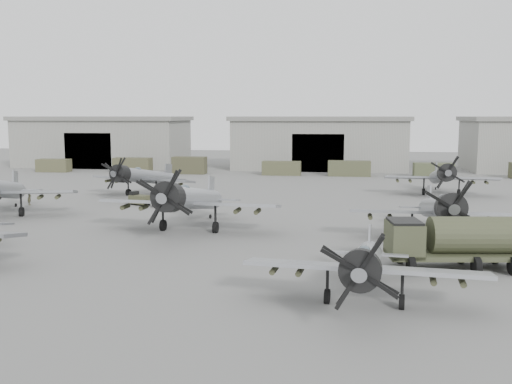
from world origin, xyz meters
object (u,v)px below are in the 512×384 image
Objects in this scene: aircraft_far_1 at (442,175)px; ground_crew at (29,197)px; aircraft_mid_1 at (188,199)px; aircraft_near_1 at (365,263)px; aircraft_far_0 at (141,176)px; aircraft_mid_2 at (441,209)px; fuel_tanker at (455,239)px; tug_trailer at (151,201)px.

aircraft_far_1 is 8.08× the size of ground_crew.
aircraft_mid_1 is at bearing -137.10° from ground_crew.
aircraft_far_1 is (10.32, 39.03, 0.21)m from aircraft_near_1.
aircraft_far_0 is at bearing 129.47° from aircraft_near_1.
aircraft_mid_2 is (6.00, 15.01, 0.25)m from aircraft_near_1.
aircraft_mid_2 reaches higher than aircraft_far_0.
aircraft_far_0 is (-28.49, 18.72, -0.09)m from aircraft_mid_2.
aircraft_near_1 is at bearing -47.56° from aircraft_mid_1.
aircraft_far_0 is at bearing 129.57° from fuel_tanker.
ground_crew is at bearing -160.15° from aircraft_far_1.
tug_trailer is (-19.36, 27.43, -1.55)m from aircraft_near_1.
ground_crew is at bearing 145.84° from aircraft_near_1.
fuel_tanker is 1.22× the size of tug_trailer.
aircraft_mid_2 is at bearing -17.38° from aircraft_far_0.
aircraft_near_1 is at bearing -133.60° from fuel_tanker.
aircraft_mid_2 is 34.09m from aircraft_far_0.
aircraft_far_0 reaches higher than aircraft_near_1.
aircraft_far_1 reaches higher than fuel_tanker.
aircraft_far_0 is at bearing 122.95° from aircraft_mid_1.
aircraft_near_1 reaches higher than fuel_tanker.
aircraft_mid_2 is at bearing 1.91° from aircraft_mid_1.
fuel_tanker is at bearing -95.68° from aircraft_far_1.
aircraft_far_0 reaches higher than tug_trailer.
aircraft_mid_1 is at bearing 179.01° from aircraft_mid_2.
aircraft_mid_2 reaches higher than ground_crew.
aircraft_near_1 is 7.38× the size of ground_crew.
tug_trailer is 4.37× the size of ground_crew.
aircraft_near_1 is 9.30m from fuel_tanker.
aircraft_mid_2 reaches higher than aircraft_near_1.
aircraft_mid_2 is at bearing 73.98° from aircraft_near_1.
aircraft_mid_2 is 1.88× the size of tug_trailer.
aircraft_far_0 is at bearing -68.48° from ground_crew.
aircraft_near_1 is at bearing -147.67° from ground_crew.
fuel_tanker is at bearing -92.75° from aircraft_mid_2.
aircraft_far_1 reaches higher than tug_trailer.
aircraft_mid_1 is 13.79m from tug_trailer.
tug_trailer is at bearing 134.00° from fuel_tanker.
tug_trailer is 12.18m from ground_crew.
fuel_tanker is (-4.82, -31.54, -0.51)m from aircraft_far_1.
tug_trailer is at bearing 131.00° from aircraft_near_1.
fuel_tanker is 5.32× the size of ground_crew.
ground_crew is (-12.13, -1.06, 0.26)m from tug_trailer.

